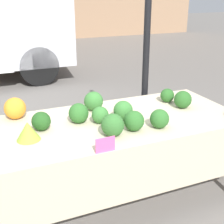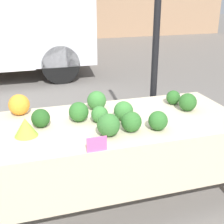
# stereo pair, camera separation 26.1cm
# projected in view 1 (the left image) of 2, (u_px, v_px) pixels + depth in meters

# --- Properties ---
(ground_plane) EXTENTS (40.00, 40.00, 0.00)m
(ground_plane) POSITION_uv_depth(u_px,v_px,m) (112.00, 198.00, 2.94)
(ground_plane) COLOR slate
(tent_pole) EXTENTS (0.07, 0.07, 2.41)m
(tent_pole) POSITION_uv_depth(u_px,v_px,m) (146.00, 53.00, 3.29)
(tent_pole) COLOR black
(tent_pole) RESTS_ON ground_plane
(market_table) EXTENTS (2.24, 0.99, 0.79)m
(market_table) POSITION_uv_depth(u_px,v_px,m) (115.00, 133.00, 2.62)
(market_table) COLOR beige
(market_table) RESTS_ON ground_plane
(orange_cauliflower) EXTENTS (0.19, 0.19, 0.19)m
(orange_cauliflower) POSITION_uv_depth(u_px,v_px,m) (15.00, 108.00, 2.66)
(orange_cauliflower) COLOR orange
(orange_cauliflower) RESTS_ON market_table
(romanesco_head) EXTENTS (0.18, 0.18, 0.14)m
(romanesco_head) POSITION_uv_depth(u_px,v_px,m) (28.00, 131.00, 2.29)
(romanesco_head) COLOR #93B238
(romanesco_head) RESTS_ON market_table
(broccoli_head_0) EXTENTS (0.17, 0.17, 0.17)m
(broccoli_head_0) POSITION_uv_depth(u_px,v_px,m) (79.00, 113.00, 2.58)
(broccoli_head_0) COLOR #2D6628
(broccoli_head_0) RESTS_ON market_table
(broccoli_head_1) EXTENTS (0.15, 0.15, 0.15)m
(broccoli_head_1) POSITION_uv_depth(u_px,v_px,m) (160.00, 119.00, 2.49)
(broccoli_head_1) COLOR #2D6628
(broccoli_head_1) RESTS_ON market_table
(broccoli_head_2) EXTENTS (0.15, 0.15, 0.15)m
(broccoli_head_2) POSITION_uv_depth(u_px,v_px,m) (41.00, 121.00, 2.44)
(broccoli_head_2) COLOR #23511E
(broccoli_head_2) RESTS_ON market_table
(broccoli_head_3) EXTENTS (0.16, 0.16, 0.16)m
(broccoli_head_3) POSITION_uv_depth(u_px,v_px,m) (134.00, 121.00, 2.44)
(broccoli_head_3) COLOR #2D6628
(broccoli_head_3) RESTS_ON market_table
(broccoli_head_4) EXTENTS (0.14, 0.14, 0.14)m
(broccoli_head_4) POSITION_uv_depth(u_px,v_px,m) (100.00, 115.00, 2.58)
(broccoli_head_4) COLOR #387533
(broccoli_head_4) RESTS_ON market_table
(broccoli_head_6) EXTENTS (0.17, 0.17, 0.17)m
(broccoli_head_6) POSITION_uv_depth(u_px,v_px,m) (123.00, 110.00, 2.64)
(broccoli_head_6) COLOR #387533
(broccoli_head_6) RESTS_ON market_table
(broccoli_head_7) EXTENTS (0.14, 0.14, 0.14)m
(broccoli_head_7) POSITION_uv_depth(u_px,v_px,m) (167.00, 95.00, 3.06)
(broccoli_head_7) COLOR #285B23
(broccoli_head_7) RESTS_ON market_table
(broccoli_head_8) EXTENTS (0.16, 0.16, 0.16)m
(broccoli_head_8) POSITION_uv_depth(u_px,v_px,m) (183.00, 100.00, 2.91)
(broccoli_head_8) COLOR #285B23
(broccoli_head_8) RESTS_ON market_table
(broccoli_head_9) EXTENTS (0.18, 0.18, 0.18)m
(broccoli_head_9) POSITION_uv_depth(u_px,v_px,m) (113.00, 125.00, 2.35)
(broccoli_head_9) COLOR #336B2D
(broccoli_head_9) RESTS_ON market_table
(broccoli_head_10) EXTENTS (0.18, 0.18, 0.18)m
(broccoli_head_10) POSITION_uv_depth(u_px,v_px,m) (94.00, 101.00, 2.85)
(broccoli_head_10) COLOR #387533
(broccoli_head_10) RESTS_ON market_table
(price_sign) EXTENTS (0.14, 0.01, 0.11)m
(price_sign) POSITION_uv_depth(u_px,v_px,m) (105.00, 145.00, 2.12)
(price_sign) COLOR #F45B9E
(price_sign) RESTS_ON market_table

